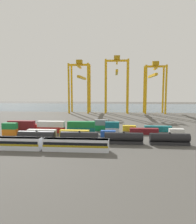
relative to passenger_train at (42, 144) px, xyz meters
name	(u,v)px	position (x,y,z in m)	size (l,w,h in m)	color
ground_plane	(103,122)	(16.04, 58.86, -2.14)	(420.00, 420.00, 0.00)	#4C4944
harbour_water	(109,107)	(16.04, 167.98, -2.14)	(400.00, 110.00, 0.01)	#475B6B
passenger_train	(42,144)	(0.00, 0.00, 0.00)	(42.33, 3.14, 3.90)	silver
freight_tank_row	(101,138)	(18.11, 9.91, -0.04)	(61.06, 2.96, 4.42)	#232326
shipping_container_0	(10,132)	(-21.32, 20.25, -0.84)	(6.04, 2.44, 2.60)	orange
shipping_container_1	(10,126)	(-21.32, 20.25, 1.76)	(6.04, 2.44, 2.60)	#197538
shipping_container_2	(42,133)	(-7.48, 20.25, -0.84)	(12.10, 2.44, 2.60)	silver
shipping_container_3	(75,133)	(6.36, 20.25, -0.84)	(12.10, 2.44, 2.60)	gold
shipping_container_4	(108,134)	(20.20, 20.25, -0.84)	(6.04, 2.44, 2.60)	#1C4299
shipping_container_5	(22,129)	(-19.20, 26.57, -0.84)	(12.10, 2.44, 2.60)	maroon
shipping_container_6	(21,124)	(-19.20, 26.57, 1.76)	(12.10, 2.44, 2.60)	maroon
shipping_container_7	(51,130)	(-5.54, 26.57, -0.84)	(12.10, 2.44, 2.60)	#AD211C
shipping_container_8	(51,124)	(-5.54, 26.57, 1.76)	(12.10, 2.44, 2.60)	silver
shipping_container_9	(81,130)	(8.13, 26.57, -0.84)	(12.10, 2.44, 2.60)	#146066
shipping_container_10	(81,124)	(8.13, 26.57, 1.76)	(12.10, 2.44, 2.60)	#197538
shipping_container_11	(112,131)	(21.79, 26.57, -0.84)	(6.04, 2.44, 2.60)	silver
shipping_container_12	(112,125)	(21.79, 26.57, 1.76)	(6.04, 2.44, 2.60)	#146066
shipping_container_13	(144,131)	(35.45, 26.57, -0.84)	(12.10, 2.44, 2.60)	maroon
shipping_container_14	(176,132)	(49.11, 26.57, -0.84)	(6.04, 2.44, 2.60)	silver
shipping_container_15	(47,127)	(-9.52, 32.90, -0.84)	(12.10, 2.44, 2.60)	#AD211C
shipping_container_16	(74,127)	(3.53, 32.90, -0.84)	(6.04, 2.44, 2.60)	#197538
shipping_container_17	(101,128)	(16.57, 32.90, -0.84)	(6.04, 2.44, 2.60)	#197538
shipping_container_18	(101,122)	(16.57, 32.90, 1.76)	(6.04, 2.44, 2.60)	slate
shipping_container_19	(129,128)	(29.62, 32.90, -0.84)	(6.04, 2.44, 2.60)	gold
shipping_container_20	(158,129)	(42.66, 32.90, -0.84)	(12.10, 2.44, 2.60)	#146066
gantry_crane_west	(80,81)	(-6.59, 111.45, 24.22)	(17.30, 39.67, 43.59)	gold
gantry_crane_central	(117,78)	(24.20, 111.18, 26.41)	(19.40, 38.16, 46.62)	gold
gantry_crane_east	(154,82)	(54.98, 111.17, 23.72)	(17.11, 36.58, 41.76)	gold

